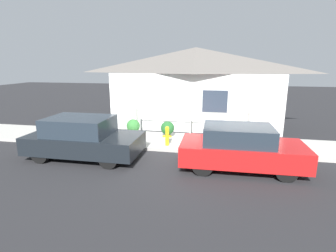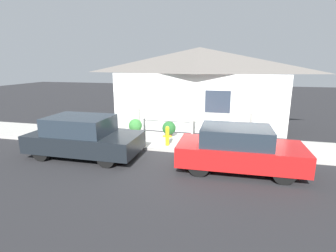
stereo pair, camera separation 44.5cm
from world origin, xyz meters
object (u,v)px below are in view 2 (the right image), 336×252
at_px(potted_plant_by_fence, 135,126).
at_px(potted_plant_corner, 223,134).
at_px(car_left, 84,137).
at_px(fire_hydrant, 167,135).
at_px(potted_plant_near_hydrant, 169,128).
at_px(car_right, 239,149).

height_order(potted_plant_by_fence, potted_plant_corner, potted_plant_by_fence).
height_order(car_left, fire_hydrant, car_left).
bearing_deg(fire_hydrant, potted_plant_near_hydrant, 100.59).
distance_m(fire_hydrant, potted_plant_corner, 2.24).
height_order(car_right, potted_plant_near_hydrant, car_right).
bearing_deg(potted_plant_corner, potted_plant_by_fence, 175.36).
xyz_separation_m(car_right, fire_hydrant, (-2.55, 1.49, -0.16)).
relative_size(potted_plant_near_hydrant, potted_plant_corner, 1.17).
xyz_separation_m(car_right, potted_plant_by_fence, (-4.30, 2.74, -0.19)).
bearing_deg(car_left, potted_plant_near_hydrant, 48.64).
bearing_deg(fire_hydrant, potted_plant_corner, 24.78).
relative_size(car_right, potted_plant_near_hydrant, 5.57).
xyz_separation_m(car_right, potted_plant_corner, (-0.53, 2.43, -0.25)).
height_order(car_left, potted_plant_by_fence, car_left).
xyz_separation_m(fire_hydrant, potted_plant_corner, (2.03, 0.94, -0.08)).
height_order(car_right, fire_hydrant, car_right).
bearing_deg(potted_plant_near_hydrant, car_left, -131.59).
bearing_deg(potted_plant_near_hydrant, potted_plant_by_fence, 177.66).
distance_m(potted_plant_by_fence, potted_plant_corner, 3.79).
xyz_separation_m(potted_plant_near_hydrant, potted_plant_corner, (2.25, -0.24, -0.05)).
bearing_deg(car_left, potted_plant_corner, 27.96).
relative_size(potted_plant_by_fence, potted_plant_corner, 1.19).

